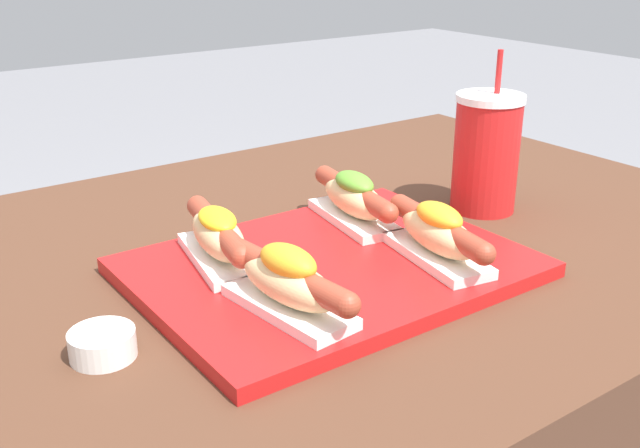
{
  "coord_description": "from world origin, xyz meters",
  "views": [
    {
      "loc": [
        -0.5,
        -0.74,
        1.14
      ],
      "look_at": [
        -0.03,
        -0.07,
        0.81
      ],
      "focal_mm": 42.0,
      "sensor_mm": 36.0,
      "label": 1
    }
  ],
  "objects": [
    {
      "name": "serving_tray",
      "position": [
        -0.03,
        -0.09,
        0.76
      ],
      "size": [
        0.44,
        0.33,
        0.02
      ],
      "color": "red",
      "rests_on": "patio_table"
    },
    {
      "name": "hot_dog_0",
      "position": [
        -0.13,
        -0.17,
        0.81
      ],
      "size": [
        0.08,
        0.2,
        0.07
      ],
      "color": "white",
      "rests_on": "serving_tray"
    },
    {
      "name": "hot_dog_1",
      "position": [
        0.08,
        -0.16,
        0.81
      ],
      "size": [
        0.08,
        0.19,
        0.07
      ],
      "color": "white",
      "rests_on": "serving_tray"
    },
    {
      "name": "hot_dog_2",
      "position": [
        -0.13,
        -0.02,
        0.81
      ],
      "size": [
        0.09,
        0.19,
        0.06
      ],
      "color": "white",
      "rests_on": "serving_tray"
    },
    {
      "name": "hot_dog_3",
      "position": [
        0.07,
        -0.01,
        0.81
      ],
      "size": [
        0.08,
        0.19,
        0.07
      ],
      "color": "white",
      "rests_on": "serving_tray"
    },
    {
      "name": "sauce_bowl",
      "position": [
        -0.31,
        -0.11,
        0.77
      ],
      "size": [
        0.06,
        0.06,
        0.03
      ],
      "color": "white",
      "rests_on": "patio_table"
    },
    {
      "name": "drink_cup",
      "position": [
        0.29,
        -0.04,
        0.84
      ],
      "size": [
        0.1,
        0.1,
        0.23
      ],
      "color": "red",
      "rests_on": "patio_table"
    }
  ]
}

